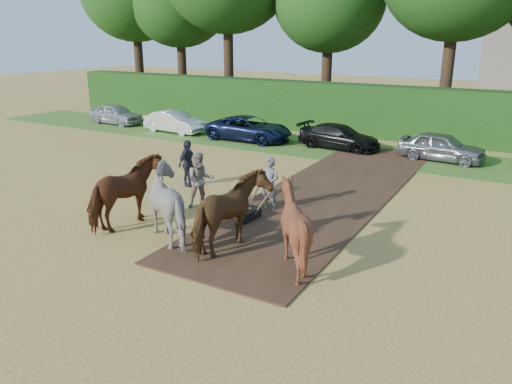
{
  "coord_description": "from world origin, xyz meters",
  "views": [
    {
      "loc": [
        8.03,
        -10.42,
        5.92
      ],
      "look_at": [
        1.1,
        1.84,
        1.4
      ],
      "focal_mm": 35.0,
      "sensor_mm": 36.0,
      "label": 1
    }
  ],
  "objects_px": {
    "spectator_near": "(200,180)",
    "parked_cars": "(346,138)",
    "plough_team": "(205,208)",
    "spectator_far": "(188,163)"
  },
  "relations": [
    {
      "from": "spectator_near",
      "to": "parked_cars",
      "type": "relative_size",
      "value": 0.05
    },
    {
      "from": "spectator_near",
      "to": "plough_team",
      "type": "xyz_separation_m",
      "value": [
        1.99,
        -2.55,
        0.12
      ]
    },
    {
      "from": "plough_team",
      "to": "parked_cars",
      "type": "height_order",
      "value": "plough_team"
    },
    {
      "from": "spectator_near",
      "to": "parked_cars",
      "type": "bearing_deg",
      "value": 37.31
    },
    {
      "from": "plough_team",
      "to": "parked_cars",
      "type": "relative_size",
      "value": 0.2
    },
    {
      "from": "spectator_far",
      "to": "parked_cars",
      "type": "bearing_deg",
      "value": -23.28
    },
    {
      "from": "spectator_near",
      "to": "plough_team",
      "type": "bearing_deg",
      "value": -97.09
    },
    {
      "from": "spectator_near",
      "to": "parked_cars",
      "type": "height_order",
      "value": "spectator_near"
    },
    {
      "from": "spectator_far",
      "to": "plough_team",
      "type": "bearing_deg",
      "value": -140.86
    },
    {
      "from": "spectator_near",
      "to": "spectator_far",
      "type": "height_order",
      "value": "spectator_near"
    }
  ]
}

